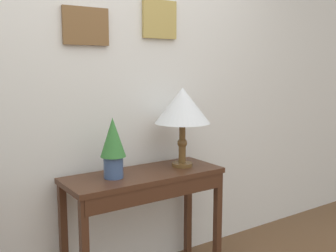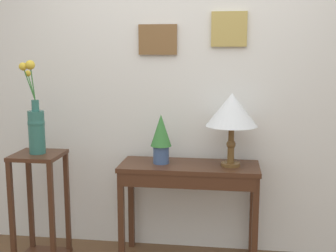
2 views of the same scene
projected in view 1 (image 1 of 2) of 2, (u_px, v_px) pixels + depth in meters
The scene contains 4 objects.
back_wall_with_art at pixel (111, 79), 2.73m from camera, with size 9.00×0.13×2.80m.
console_table at pixel (146, 191), 2.63m from camera, with size 1.07×0.41×0.79m.
table_lamp at pixel (182, 107), 2.74m from camera, with size 0.39×0.39×0.55m.
potted_plant_on_console at pixel (113, 145), 2.47m from camera, with size 0.16×0.16×0.38m.
Camera 1 is at (-1.23, -1.01, 1.48)m, focal length 42.42 mm.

